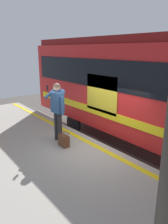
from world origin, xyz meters
TOP-DOWN VIEW (x-y plane):
  - ground_plane at (0.00, 0.00)m, footprint 23.66×23.66m
  - platform at (0.00, 2.12)m, footprint 12.97×4.23m
  - safety_line at (0.00, 0.30)m, footprint 12.71×0.16m
  - track_rail_near at (0.00, -1.17)m, footprint 16.87×0.08m
  - track_rail_far at (0.00, -2.60)m, footprint 16.87×0.08m
  - passenger at (0.95, 0.91)m, footprint 0.57×0.55m
  - handbag at (0.50, 1.02)m, footprint 0.35×0.32m

SIDE VIEW (x-z plane):
  - ground_plane at x=0.00m, z-range 0.00..0.00m
  - track_rail_near at x=0.00m, z-range 0.00..0.16m
  - track_rail_far at x=0.00m, z-range 0.00..0.16m
  - platform at x=0.00m, z-range 0.00..0.85m
  - safety_line at x=0.00m, z-range 0.85..0.86m
  - handbag at x=0.50m, z-range 0.84..1.23m
  - passenger at x=0.95m, z-range 1.02..2.77m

